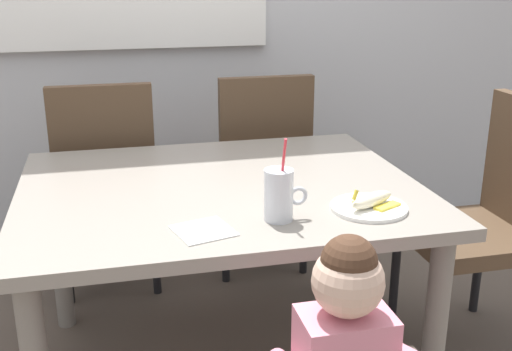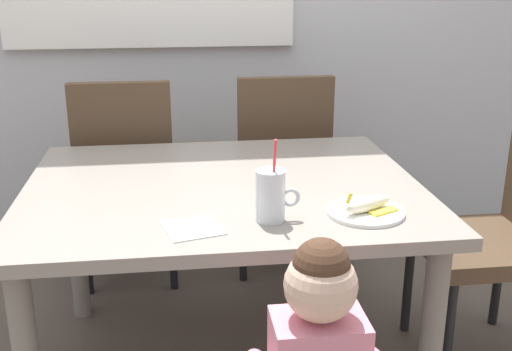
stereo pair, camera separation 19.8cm
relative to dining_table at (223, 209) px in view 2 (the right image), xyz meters
name	(u,v)px [view 2 (the right image)]	position (x,y,z in m)	size (l,w,h in m)	color
dining_table	(223,209)	(0.00, 0.00, 0.00)	(1.31, 1.07, 0.72)	gray
dining_chair_left	(127,171)	(-0.38, 0.74, -0.09)	(0.44, 0.44, 0.96)	#4C3826
dining_chair_right	(281,162)	(0.33, 0.78, -0.09)	(0.44, 0.44, 0.96)	#4C3826
dining_chair_far	(508,221)	(1.02, -0.03, -0.09)	(0.44, 0.44, 0.96)	#4C3826
milk_cup	(271,198)	(0.11, -0.33, 0.16)	(0.13, 0.08, 0.25)	silver
snack_plate	(365,212)	(0.39, -0.32, 0.10)	(0.23, 0.23, 0.01)	white
peeled_banana	(368,205)	(0.40, -0.33, 0.12)	(0.18, 0.13, 0.07)	#F4EAC6
paper_napkin	(193,228)	(-0.11, -0.37, 0.09)	(0.15, 0.15, 0.00)	white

